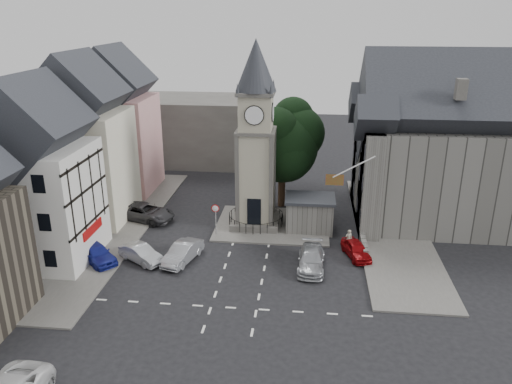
# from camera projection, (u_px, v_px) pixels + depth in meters

# --- Properties ---
(ground) EXTENTS (120.00, 120.00, 0.00)m
(ground) POSITION_uv_depth(u_px,v_px,m) (245.00, 267.00, 37.75)
(ground) COLOR black
(ground) RESTS_ON ground
(pavement_west) EXTENTS (6.00, 30.00, 0.14)m
(pavement_west) POSITION_uv_depth(u_px,v_px,m) (115.00, 227.00, 44.59)
(pavement_west) COLOR #595651
(pavement_west) RESTS_ON ground
(pavement_east) EXTENTS (6.00, 26.00, 0.14)m
(pavement_east) POSITION_uv_depth(u_px,v_px,m) (391.00, 230.00, 43.98)
(pavement_east) COLOR #595651
(pavement_east) RESTS_ON ground
(central_island) EXTENTS (10.00, 8.00, 0.16)m
(central_island) POSITION_uv_depth(u_px,v_px,m) (272.00, 225.00, 45.04)
(central_island) COLOR #595651
(central_island) RESTS_ON ground
(road_markings) EXTENTS (20.00, 8.00, 0.01)m
(road_markings) POSITION_uv_depth(u_px,v_px,m) (234.00, 308.00, 32.62)
(road_markings) COLOR silver
(road_markings) RESTS_ON ground
(clock_tower) EXTENTS (4.86, 4.86, 16.25)m
(clock_tower) POSITION_uv_depth(u_px,v_px,m) (256.00, 138.00, 42.42)
(clock_tower) COLOR #4C4944
(clock_tower) RESTS_ON ground
(stone_shelter) EXTENTS (4.30, 3.30, 3.08)m
(stone_shelter) POSITION_uv_depth(u_px,v_px,m) (310.00, 213.00, 43.73)
(stone_shelter) COLOR #5A5953
(stone_shelter) RESTS_ON ground
(town_tree) EXTENTS (7.20, 7.20, 10.80)m
(town_tree) POSITION_uv_depth(u_px,v_px,m) (283.00, 137.00, 47.28)
(town_tree) COLOR black
(town_tree) RESTS_ON ground
(warning_sign_post) EXTENTS (0.70, 0.19, 2.85)m
(warning_sign_post) POSITION_uv_depth(u_px,v_px,m) (215.00, 214.00, 42.45)
(warning_sign_post) COLOR black
(warning_sign_post) RESTS_ON ground
(terrace_pink) EXTENTS (8.10, 7.60, 12.80)m
(terrace_pink) POSITION_uv_depth(u_px,v_px,m) (117.00, 130.00, 51.99)
(terrace_pink) COLOR #D89594
(terrace_pink) RESTS_ON ground
(terrace_cream) EXTENTS (8.10, 7.60, 12.80)m
(terrace_cream) POSITION_uv_depth(u_px,v_px,m) (84.00, 150.00, 44.53)
(terrace_cream) COLOR beige
(terrace_cream) RESTS_ON ground
(terrace_tudor) EXTENTS (8.10, 7.60, 12.00)m
(terrace_tudor) POSITION_uv_depth(u_px,v_px,m) (38.00, 183.00, 37.19)
(terrace_tudor) COLOR silver
(terrace_tudor) RESTS_ON ground
(backdrop_west) EXTENTS (20.00, 10.00, 8.00)m
(backdrop_west) POSITION_uv_depth(u_px,v_px,m) (180.00, 129.00, 63.73)
(backdrop_west) COLOR #4C4944
(backdrop_west) RESTS_ON ground
(east_building) EXTENTS (14.40, 11.40, 12.60)m
(east_building) POSITION_uv_depth(u_px,v_px,m) (434.00, 154.00, 44.28)
(east_building) COLOR #5A5953
(east_building) RESTS_ON ground
(east_boundary_wall) EXTENTS (0.40, 16.00, 0.90)m
(east_boundary_wall) POSITION_uv_depth(u_px,v_px,m) (357.00, 216.00, 46.00)
(east_boundary_wall) COLOR #5A5953
(east_boundary_wall) RESTS_ON ground
(flagpole) EXTENTS (3.68, 0.10, 2.74)m
(flagpole) POSITION_uv_depth(u_px,v_px,m) (354.00, 167.00, 38.27)
(flagpole) COLOR white
(flagpole) RESTS_ON ground
(car_west_blue) EXTENTS (4.48, 4.20, 1.50)m
(car_west_blue) POSITION_uv_depth(u_px,v_px,m) (96.00, 253.00, 38.36)
(car_west_blue) COLOR navy
(car_west_blue) RESTS_ON ground
(car_west_silver) EXTENTS (4.09, 3.31, 1.31)m
(car_west_silver) POSITION_uv_depth(u_px,v_px,m) (141.00, 254.00, 38.44)
(car_west_silver) COLOR #B3B7BC
(car_west_silver) RESTS_ON ground
(car_west_grey) EXTENTS (6.17, 4.20, 1.57)m
(car_west_grey) POSITION_uv_depth(u_px,v_px,m) (145.00, 212.00, 46.00)
(car_west_grey) COLOR #323134
(car_west_grey) RESTS_ON ground
(car_island_silver) EXTENTS (2.67, 4.62, 1.44)m
(car_island_silver) POSITION_uv_depth(u_px,v_px,m) (183.00, 253.00, 38.47)
(car_island_silver) COLOR #9EA0A6
(car_island_silver) RESTS_ON ground
(car_island_east) EXTENTS (2.12, 4.89, 1.40)m
(car_island_east) POSITION_uv_depth(u_px,v_px,m) (311.00, 259.00, 37.47)
(car_island_east) COLOR #9C9EA3
(car_island_east) RESTS_ON ground
(car_east_red) EXTENTS (2.53, 3.98, 1.26)m
(car_east_red) POSITION_uv_depth(u_px,v_px,m) (356.00, 249.00, 39.17)
(car_east_red) COLOR maroon
(car_east_red) RESTS_ON ground
(pedestrian) EXTENTS (0.70, 0.58, 1.66)m
(pedestrian) POSITION_uv_depth(u_px,v_px,m) (349.00, 239.00, 40.49)
(pedestrian) COLOR #A49F88
(pedestrian) RESTS_ON ground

